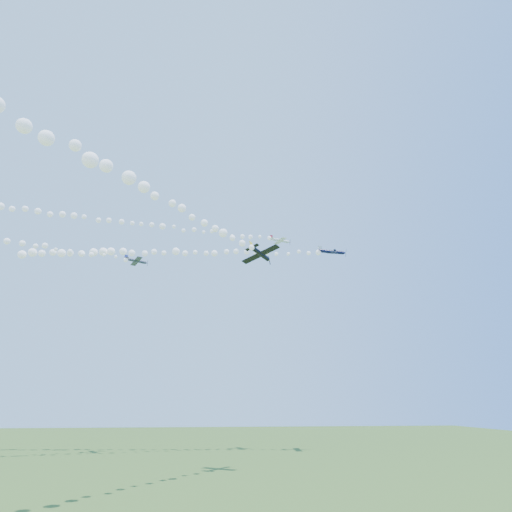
{
  "coord_description": "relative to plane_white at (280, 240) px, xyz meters",
  "views": [
    {
      "loc": [
        -5.07,
        -103.32,
        11.38
      ],
      "look_at": [
        6.62,
        -4.82,
        45.57
      ],
      "focal_mm": 30.0,
      "sensor_mm": 36.0,
      "label": 1
    }
  ],
  "objects": [
    {
      "name": "plane_white",
      "position": [
        0.0,
        0.0,
        0.0
      ],
      "size": [
        6.36,
        6.76,
        2.26
      ],
      "rotation": [
        0.07,
        0.05,
        0.21
      ],
      "color": "white"
    },
    {
      "name": "smoke_trail_white",
      "position": [
        -39.43,
        -8.34,
        -0.29
      ],
      "size": [
        75.19,
        17.75,
        2.75
      ],
      "primitive_type": null,
      "color": "white"
    },
    {
      "name": "plane_grey",
      "position": [
        -38.3,
        -2.13,
        -8.22
      ],
      "size": [
        6.16,
        6.51,
        2.18
      ],
      "rotation": [
        -0.07,
        0.05,
        0.42
      ],
      "color": "#33374A"
    },
    {
      "name": "plane_navy",
      "position": [
        13.58,
        -3.82,
        -4.17
      ],
      "size": [
        8.04,
        8.21,
        3.09
      ],
      "rotation": [
        0.27,
        0.09,
        -0.12
      ],
      "color": "#0B0E34"
    },
    {
      "name": "smoke_trail_black",
      "position": [
        -34.67,
        -65.46,
        -16.0
      ],
      "size": [
        48.04,
        62.31,
        3.04
      ],
      "primitive_type": null,
      "color": "white"
    },
    {
      "name": "smoke_trail_navy",
      "position": [
        -30.34,
        1.34,
        -4.35
      ],
      "size": [
        83.12,
        12.37,
        3.11
      ],
      "primitive_type": null,
      "color": "white"
    },
    {
      "name": "plane_black",
      "position": [
        -9.83,
        -32.8,
        -15.77
      ],
      "size": [
        7.11,
        6.72,
        2.92
      ],
      "rotation": [
        -0.28,
        0.09,
        0.92
      ],
      "color": "black"
    },
    {
      "name": "ground",
      "position": [
        -14.78,
        -6.71,
        -54.47
      ],
      "size": [
        260.0,
        260.0,
        0.0
      ],
      "primitive_type": "plane",
      "color": "#31501E",
      "rests_on": "ground"
    }
  ]
}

